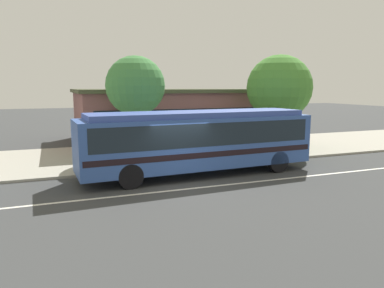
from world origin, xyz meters
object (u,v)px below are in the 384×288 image
bus_stop_sign (265,127)px  street_tree_near_stop (135,86)px  transit_bus (198,138)px  pedestrian_walking_along_curb (87,150)px  street_tree_mid_block (279,88)px  pedestrian_waiting_near_sign (272,139)px  pedestrian_standing_by_tree (207,140)px

bus_stop_sign → street_tree_near_stop: 7.34m
transit_bus → pedestrian_walking_along_curb: (-4.67, 1.95, -0.58)m
transit_bus → street_tree_mid_block: (6.82, 3.83, 2.23)m
street_tree_near_stop → street_tree_mid_block: size_ratio=0.95×
pedestrian_waiting_near_sign → street_tree_near_stop: 8.03m
pedestrian_walking_along_curb → street_tree_mid_block: size_ratio=0.29×
street_tree_near_stop → pedestrian_standing_by_tree: bearing=-22.3°
pedestrian_waiting_near_sign → pedestrian_walking_along_curb: size_ratio=1.00×
transit_bus → street_tree_near_stop: size_ratio=1.95×
pedestrian_standing_by_tree → bus_stop_sign: (2.88, -1.27, 0.74)m
bus_stop_sign → street_tree_mid_block: bearing=42.5°
pedestrian_waiting_near_sign → bus_stop_sign: (-0.61, -0.25, 0.71)m
transit_bus → bus_stop_sign: transit_bus is taller
pedestrian_waiting_near_sign → street_tree_near_stop: (-7.06, 2.49, 2.90)m
pedestrian_standing_by_tree → street_tree_near_stop: bearing=157.7°
pedestrian_walking_along_curb → pedestrian_standing_by_tree: 6.54m
transit_bus → pedestrian_waiting_near_sign: transit_bus is taller
pedestrian_standing_by_tree → street_tree_near_stop: size_ratio=0.30×
pedestrian_waiting_near_sign → pedestrian_walking_along_curb: 9.93m
pedestrian_standing_by_tree → bus_stop_sign: 3.23m
pedestrian_walking_along_curb → bus_stop_sign: 9.35m
street_tree_near_stop → pedestrian_waiting_near_sign: bearing=-19.4°
street_tree_near_stop → transit_bus: bearing=-68.5°
pedestrian_standing_by_tree → transit_bus: bearing=-119.6°
pedestrian_waiting_near_sign → street_tree_mid_block: (1.57, 1.75, 2.81)m
pedestrian_walking_along_curb → pedestrian_standing_by_tree: pedestrian_walking_along_curb is taller
pedestrian_walking_along_curb → bus_stop_sign: (9.32, -0.12, 0.71)m
pedestrian_standing_by_tree → street_tree_mid_block: (5.06, 0.72, 2.84)m
pedestrian_walking_along_curb → street_tree_near_stop: 4.85m
bus_stop_sign → street_tree_mid_block: (2.18, 2.00, 2.10)m
bus_stop_sign → street_tree_near_stop: size_ratio=0.48×
transit_bus → street_tree_near_stop: bearing=111.5°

